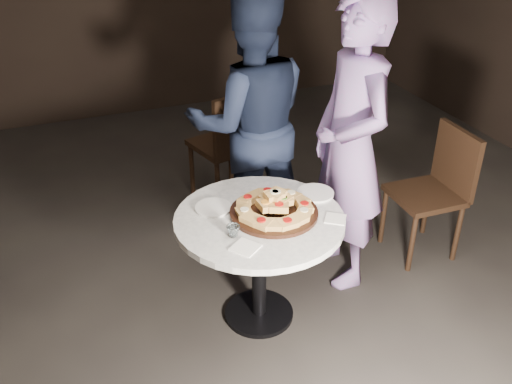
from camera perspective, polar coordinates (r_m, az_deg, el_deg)
floor at (r=3.58m, az=1.79°, el=-11.34°), size 7.00×7.00×0.00m
table at (r=3.17m, az=0.33°, el=-4.50°), size 1.00×1.00×0.70m
serving_board at (r=3.12m, az=1.80°, el=-2.07°), size 0.59×0.59×0.02m
focaccia_pile at (r=3.10m, az=1.87°, el=-1.35°), size 0.44×0.43×0.12m
plate_left at (r=3.18m, az=-4.30°, el=-1.57°), size 0.24×0.24×0.01m
plate_right at (r=3.33m, az=5.95°, el=-0.09°), size 0.22×0.22×0.01m
water_glass at (r=2.93m, az=-2.29°, el=-3.92°), size 0.09×0.09×0.07m
napkin_near at (r=2.86m, az=-1.07°, el=-5.56°), size 0.18×0.18×0.01m
napkin_far at (r=3.11m, az=7.94°, el=-2.66°), size 0.15×0.15×0.01m
chair_far at (r=4.35m, az=-2.57°, el=5.20°), size 0.55×0.56×0.94m
chair_right at (r=3.99m, az=17.72°, el=0.75°), size 0.45×0.43×0.89m
diner_navy at (r=3.78m, az=-0.58°, el=6.86°), size 0.97×0.81×1.76m
diner_teal at (r=3.44m, az=9.43°, el=4.48°), size 0.46×0.68×1.82m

